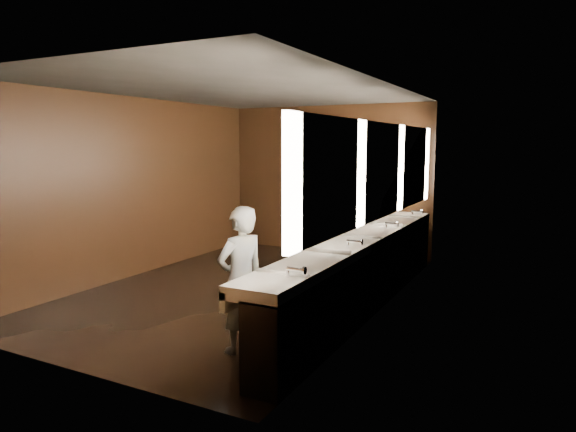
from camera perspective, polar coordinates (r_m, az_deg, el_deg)
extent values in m
plane|color=black|center=(7.47, -4.77, -8.12)|extent=(6.00, 6.00, 0.00)
cube|color=#2D2D2B|center=(7.22, -5.03, 13.76)|extent=(4.00, 6.00, 0.02)
cube|color=black|center=(9.87, 4.46, 4.05)|extent=(4.00, 0.02, 2.80)
cube|color=black|center=(4.96, -23.73, -0.39)|extent=(4.00, 0.02, 2.80)
cube|color=black|center=(8.45, -16.47, 3.10)|extent=(0.02, 6.00, 2.80)
cube|color=black|center=(6.38, 10.49, 1.84)|extent=(0.02, 6.00, 2.80)
cube|color=black|center=(6.61, 8.77, -6.69)|extent=(0.36, 5.40, 0.81)
cube|color=white|center=(6.54, 8.06, -2.83)|extent=(0.55, 5.40, 0.12)
cube|color=white|center=(6.64, 6.05, -3.34)|extent=(0.06, 5.40, 0.18)
cylinder|color=silver|center=(4.45, 0.88, -5.97)|extent=(0.18, 0.04, 0.04)
cylinder|color=silver|center=(5.77, 7.40, -2.83)|extent=(0.18, 0.04, 0.04)
cylinder|color=silver|center=(7.15, 11.44, -0.85)|extent=(0.18, 0.04, 0.04)
cylinder|color=silver|center=(8.56, 14.15, 0.48)|extent=(0.18, 0.04, 0.04)
cube|color=#FCE7CC|center=(4.13, 0.41, 3.63)|extent=(0.06, 0.22, 1.15)
cube|color=white|center=(4.85, 4.88, 4.23)|extent=(0.03, 1.32, 1.15)
cube|color=#FCE7CC|center=(5.60, 7.89, 4.67)|extent=(0.06, 0.23, 1.15)
cube|color=white|center=(6.35, 10.44, 4.99)|extent=(0.03, 1.32, 1.15)
cube|color=#FCE7CC|center=(7.13, 12.22, 5.24)|extent=(0.06, 0.23, 1.15)
cube|color=white|center=(7.90, 13.86, 5.43)|extent=(0.03, 1.32, 1.15)
cube|color=#FCE7CC|center=(8.68, 15.02, 5.59)|extent=(0.06, 0.22, 1.15)
imported|color=#839AC4|center=(5.14, -5.24, -7.05)|extent=(0.53, 0.63, 1.47)
cylinder|color=black|center=(5.56, 1.82, -11.12)|extent=(0.38, 0.38, 0.49)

